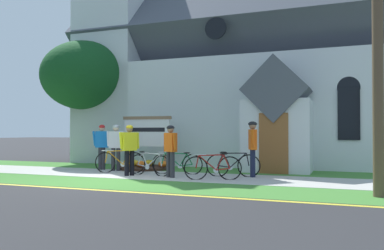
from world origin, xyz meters
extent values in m
plane|color=#2B2B2D|center=(0.00, 4.00, 0.00)|extent=(140.00, 140.00, 0.00)
cube|color=#B7B5AD|center=(1.89, 2.03, 0.01)|extent=(32.00, 2.53, 0.01)
cube|color=#427F33|center=(1.89, -0.30, 0.00)|extent=(32.00, 2.13, 0.01)
cube|color=#427F33|center=(1.89, 4.41, 0.00)|extent=(24.00, 2.22, 0.01)
cube|color=yellow|center=(1.89, -1.51, 0.00)|extent=(28.00, 0.16, 0.01)
cube|color=silver|center=(1.89, 10.54, 2.28)|extent=(14.34, 10.05, 4.55)
cube|color=#4C515B|center=(1.89, 10.54, 6.13)|extent=(14.84, 10.23, 10.23)
cube|color=silver|center=(-3.75, 7.05, 5.59)|extent=(3.08, 3.08, 11.18)
cube|color=silver|center=(4.47, 4.72, 1.30)|extent=(2.40, 1.60, 2.60)
cube|color=#4C515B|center=(4.47, 4.72, 2.95)|extent=(2.40, 1.80, 2.40)
cube|color=brown|center=(4.47, 3.90, 1.05)|extent=(1.00, 0.06, 2.10)
cube|color=black|center=(6.91, 5.49, 2.10)|extent=(0.76, 0.06, 1.90)
cone|color=black|center=(6.91, 5.49, 3.05)|extent=(0.80, 0.06, 0.80)
cylinder|color=black|center=(1.89, 5.49, 5.66)|extent=(0.90, 0.06, 0.90)
cube|color=#7F6047|center=(-1.31, 4.04, 0.44)|extent=(0.12, 0.12, 0.87)
cube|color=#7F6047|center=(0.28, 4.17, 0.44)|extent=(0.12, 0.12, 0.87)
cube|color=white|center=(-0.51, 4.11, 1.41)|extent=(1.89, 0.23, 1.07)
cube|color=#7F6047|center=(-0.51, 4.11, 2.00)|extent=(2.02, 0.28, 0.12)
cube|color=black|center=(-0.51, 4.06, 1.53)|extent=(1.51, 0.13, 0.16)
cylinder|color=#382319|center=(-0.51, 3.90, 0.05)|extent=(2.13, 2.13, 0.10)
ellipsoid|color=orange|center=(0.27, 3.91, 0.22)|extent=(0.36, 0.36, 0.24)
ellipsoid|color=gold|center=(-0.46, 4.18, 0.22)|extent=(0.36, 0.36, 0.24)
ellipsoid|color=gold|center=(-1.01, 4.00, 0.22)|extent=(0.36, 0.36, 0.24)
ellipsoid|color=orange|center=(-0.49, 3.56, 0.22)|extent=(0.36, 0.36, 0.24)
torus|color=black|center=(2.91, 2.45, 0.35)|extent=(0.73, 0.21, 0.74)
torus|color=black|center=(3.88, 2.70, 0.35)|extent=(0.73, 0.21, 0.74)
cylinder|color=black|center=(3.55, 2.61, 0.53)|extent=(0.54, 0.17, 0.49)
cylinder|color=black|center=(3.44, 2.59, 0.76)|extent=(0.73, 0.22, 0.05)
cylinder|color=black|center=(3.19, 2.52, 0.53)|extent=(0.25, 0.10, 0.47)
cylinder|color=black|center=(3.10, 2.50, 0.33)|extent=(0.40, 0.13, 0.09)
cylinder|color=black|center=(2.99, 2.47, 0.55)|extent=(0.22, 0.09, 0.42)
cylinder|color=black|center=(3.84, 2.69, 0.56)|extent=(0.12, 0.06, 0.42)
ellipsoid|color=black|center=(3.08, 2.50, 0.78)|extent=(0.25, 0.14, 0.05)
cylinder|color=silver|center=(3.80, 2.68, 0.78)|extent=(0.43, 0.13, 0.03)
cylinder|color=silver|center=(3.30, 2.55, 0.30)|extent=(0.18, 0.06, 0.18)
torus|color=black|center=(3.52, 1.71, 0.35)|extent=(0.70, 0.29, 0.73)
torus|color=black|center=(2.56, 1.35, 0.35)|extent=(0.70, 0.29, 0.73)
cylinder|color=#A51E19|center=(2.88, 1.47, 0.51)|extent=(0.53, 0.23, 0.47)
cylinder|color=#A51E19|center=(2.99, 1.51, 0.74)|extent=(0.72, 0.30, 0.06)
cylinder|color=#A51E19|center=(3.24, 1.61, 0.52)|extent=(0.25, 0.12, 0.47)
cylinder|color=#A51E19|center=(3.33, 1.64, 0.32)|extent=(0.40, 0.18, 0.09)
cylinder|color=#A51E19|center=(3.43, 1.68, 0.55)|extent=(0.22, 0.11, 0.42)
cylinder|color=#A51E19|center=(2.60, 1.37, 0.54)|extent=(0.12, 0.07, 0.39)
ellipsoid|color=black|center=(3.34, 1.65, 0.78)|extent=(0.25, 0.16, 0.05)
cylinder|color=silver|center=(2.64, 1.38, 0.75)|extent=(0.42, 0.18, 0.03)
cylinder|color=silver|center=(3.13, 1.57, 0.29)|extent=(0.18, 0.08, 0.18)
torus|color=black|center=(-0.16, 2.48, 0.36)|extent=(0.73, 0.24, 0.75)
torus|color=black|center=(-1.18, 2.19, 0.36)|extent=(0.73, 0.24, 0.75)
cylinder|color=orange|center=(-0.83, 2.29, 0.53)|extent=(0.56, 0.19, 0.49)
cylinder|color=orange|center=(-0.72, 2.32, 0.78)|extent=(0.77, 0.25, 0.07)
cylinder|color=orange|center=(-0.45, 2.39, 0.55)|extent=(0.27, 0.11, 0.50)
cylinder|color=orange|center=(-0.36, 2.42, 0.33)|extent=(0.42, 0.15, 0.09)
cylinder|color=orange|center=(-0.25, 2.45, 0.57)|extent=(0.23, 0.10, 0.45)
cylinder|color=orange|center=(-1.14, 2.20, 0.56)|extent=(0.13, 0.07, 0.41)
ellipsoid|color=black|center=(-0.34, 2.43, 0.82)|extent=(0.25, 0.14, 0.05)
cylinder|color=silver|center=(-1.09, 2.21, 0.78)|extent=(0.43, 0.15, 0.03)
cylinder|color=silver|center=(-0.56, 2.36, 0.30)|extent=(0.18, 0.07, 0.18)
torus|color=black|center=(1.92, 2.72, 0.34)|extent=(0.71, 0.15, 0.71)
torus|color=black|center=(0.87, 2.55, 0.34)|extent=(0.71, 0.15, 0.71)
cylinder|color=#19723F|center=(1.23, 2.61, 0.51)|extent=(0.58, 0.13, 0.47)
cylinder|color=#19723F|center=(1.34, 2.63, 0.71)|extent=(0.79, 0.16, 0.06)
cylinder|color=#19723F|center=(1.62, 2.67, 0.49)|extent=(0.27, 0.08, 0.43)
cylinder|color=#19723F|center=(1.71, 2.69, 0.31)|extent=(0.43, 0.11, 0.09)
cylinder|color=#19723F|center=(1.83, 2.71, 0.52)|extent=(0.23, 0.07, 0.38)
cylinder|color=#19723F|center=(0.91, 2.56, 0.53)|extent=(0.12, 0.06, 0.40)
ellipsoid|color=black|center=(1.73, 2.69, 0.73)|extent=(0.25, 0.12, 0.05)
cylinder|color=silver|center=(0.95, 2.56, 0.75)|extent=(0.44, 0.10, 0.03)
cylinder|color=silver|center=(1.50, 2.65, 0.29)|extent=(0.18, 0.05, 0.18)
torus|color=black|center=(0.19, 2.08, 0.33)|extent=(0.69, 0.20, 0.70)
torus|color=black|center=(1.19, 1.83, 0.33)|extent=(0.69, 0.20, 0.70)
cylinder|color=#B7B7BC|center=(0.85, 1.91, 0.50)|extent=(0.55, 0.17, 0.45)
cylinder|color=#B7B7BC|center=(0.74, 1.94, 0.73)|extent=(0.75, 0.22, 0.07)
cylinder|color=#B7B7BC|center=(0.48, 2.00, 0.51)|extent=(0.26, 0.10, 0.48)
cylinder|color=#B7B7BC|center=(0.39, 2.03, 0.31)|extent=(0.41, 0.14, 0.09)
cylinder|color=#B7B7BC|center=(0.28, 2.05, 0.54)|extent=(0.22, 0.09, 0.43)
cylinder|color=#B7B7BC|center=(1.15, 1.84, 0.52)|extent=(0.12, 0.06, 0.38)
ellipsoid|color=black|center=(0.37, 2.03, 0.77)|extent=(0.25, 0.14, 0.05)
cylinder|color=silver|center=(1.11, 1.85, 0.73)|extent=(0.43, 0.13, 0.03)
cylinder|color=silver|center=(0.59, 1.98, 0.28)|extent=(0.18, 0.06, 0.18)
cylinder|color=#2D2D33|center=(-1.83, 3.07, 0.43)|extent=(0.15, 0.15, 0.85)
cylinder|color=#2D2D33|center=(-1.94, 3.02, 0.43)|extent=(0.15, 0.15, 0.85)
cube|color=blue|center=(-1.89, 3.04, 1.16)|extent=(0.52, 0.40, 0.62)
sphere|color=tan|center=(-1.89, 3.04, 1.58)|extent=(0.22, 0.22, 0.22)
ellipsoid|color=red|center=(-1.89, 3.04, 1.64)|extent=(0.33, 0.35, 0.15)
cylinder|color=blue|center=(-1.61, 3.14, 1.19)|extent=(0.09, 0.13, 0.56)
cylinder|color=blue|center=(-2.16, 2.95, 1.19)|extent=(0.09, 0.20, 0.57)
cylinder|color=#2D2D33|center=(1.70, 1.55, 0.41)|extent=(0.15, 0.15, 0.82)
cylinder|color=#2D2D33|center=(1.52, 1.66, 0.41)|extent=(0.15, 0.15, 0.82)
cube|color=#E55914|center=(1.61, 1.60, 1.12)|extent=(0.50, 0.41, 0.60)
sphere|color=#936B51|center=(1.61, 1.60, 1.52)|extent=(0.21, 0.21, 0.21)
ellipsoid|color=black|center=(1.61, 1.60, 1.58)|extent=(0.33, 0.34, 0.15)
cylinder|color=#E55914|center=(1.83, 1.42, 1.15)|extent=(0.09, 0.19, 0.54)
cylinder|color=#E55914|center=(1.39, 1.78, 1.15)|extent=(0.09, 0.21, 0.54)
cylinder|color=#191E38|center=(4.04, 2.58, 0.44)|extent=(0.15, 0.15, 0.88)
cylinder|color=#191E38|center=(4.00, 2.68, 0.44)|extent=(0.15, 0.15, 0.88)
cube|color=#E55914|center=(4.02, 2.63, 1.20)|extent=(0.37, 0.53, 0.64)
sphere|color=#936B51|center=(4.02, 2.63, 1.64)|extent=(0.23, 0.23, 0.23)
ellipsoid|color=black|center=(4.02, 2.63, 1.70)|extent=(0.35, 0.33, 0.16)
cylinder|color=#E55914|center=(4.09, 2.33, 1.24)|extent=(0.09, 0.24, 0.58)
cylinder|color=#E55914|center=(3.95, 2.92, 1.24)|extent=(0.09, 0.25, 0.58)
cylinder|color=black|center=(0.09, 1.51, 0.41)|extent=(0.15, 0.15, 0.83)
cylinder|color=black|center=(0.19, 1.67, 0.41)|extent=(0.15, 0.15, 0.83)
cube|color=yellow|center=(0.14, 1.59, 1.13)|extent=(0.43, 0.50, 0.60)
sphere|color=#936B51|center=(0.14, 1.59, 1.54)|extent=(0.21, 0.21, 0.21)
ellipsoid|color=gold|center=(0.14, 1.59, 1.60)|extent=(0.35, 0.34, 0.15)
cylinder|color=yellow|center=(-0.05, 1.38, 1.16)|extent=(0.09, 0.17, 0.55)
cylinder|color=yellow|center=(0.33, 1.80, 1.16)|extent=(0.09, 0.12, 0.55)
cylinder|color=#2D2D33|center=(-1.06, 2.88, 0.42)|extent=(0.15, 0.15, 0.85)
cylinder|color=#2D2D33|center=(-1.24, 2.81, 0.42)|extent=(0.15, 0.15, 0.85)
cube|color=silver|center=(-1.15, 2.84, 1.16)|extent=(0.52, 0.37, 0.62)
sphere|color=beige|center=(-1.15, 2.84, 1.58)|extent=(0.22, 0.22, 0.22)
ellipsoid|color=silver|center=(-1.15, 2.84, 1.64)|extent=(0.32, 0.34, 0.15)
cylinder|color=silver|center=(-0.87, 2.92, 1.19)|extent=(0.09, 0.24, 0.56)
cylinder|color=silver|center=(-1.43, 2.77, 1.19)|extent=(0.09, 0.14, 0.56)
cylinder|color=brown|center=(7.47, -0.18, 4.24)|extent=(0.24, 0.24, 8.48)
cylinder|color=#4C3823|center=(-4.62, 5.70, 1.16)|extent=(0.32, 0.32, 2.32)
ellipsoid|color=#14471E|center=(-4.62, 5.70, 4.09)|extent=(4.01, 4.01, 3.21)
camera|label=1|loc=(6.76, -10.00, 1.45)|focal=37.52mm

